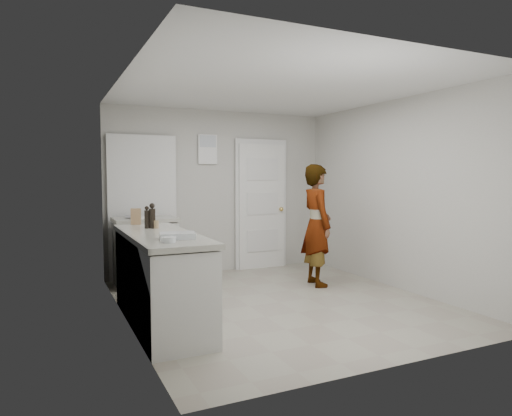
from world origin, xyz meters
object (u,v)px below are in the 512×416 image
oil_cruet_b (147,218)px  cake_mix_box (136,217)px  oil_cruet_a (152,216)px  egg_bowl (169,240)px  person (317,225)px  spice_jar (156,224)px  baking_dish (177,236)px

oil_cruet_b → cake_mix_box: bearing=95.0°
oil_cruet_a → egg_bowl: 1.14m
person → cake_mix_box: 2.41m
spice_jar → oil_cruet_a: bearing=139.3°
spice_jar → egg_bowl: 1.11m
person → baking_dish: (-2.27, -1.24, 0.13)m
spice_jar → baking_dish: spice_jar is taller
person → baking_dish: bearing=126.9°
person → cake_mix_box: (-2.39, 0.14, 0.19)m
cake_mix_box → baking_dish: (0.12, -1.38, -0.07)m
cake_mix_box → egg_bowl: bearing=-75.8°
person → baking_dish: size_ratio=4.71×
oil_cruet_a → baking_dish: size_ratio=0.78×
person → spice_jar: person is taller
cake_mix_box → baking_dish: bearing=-70.5°
person → spice_jar: 2.29m
oil_cruet_a → person: bearing=7.7°
cake_mix_box → oil_cruet_b: oil_cruet_b is taller
baking_dish → person: bearing=28.6°
spice_jar → oil_cruet_b: bearing=153.2°
oil_cruet_a → egg_bowl: size_ratio=2.23×
oil_cruet_b → baking_dish: bearing=-85.1°
cake_mix_box → oil_cruet_b: size_ratio=0.78×
spice_jar → egg_bowl: spice_jar is taller
cake_mix_box → oil_cruet_b: (0.04, -0.44, 0.02)m
oil_cruet_a → baking_dish: oil_cruet_a is taller
spice_jar → oil_cruet_b: 0.13m
oil_cruet_b → baking_dish: size_ratio=0.69×
spice_jar → oil_cruet_b: size_ratio=0.35×
cake_mix_box → baking_dish: cake_mix_box is taller
oil_cruet_b → baking_dish: 0.95m
egg_bowl → oil_cruet_b: bearing=87.5°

